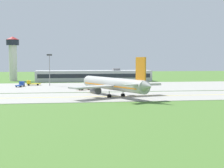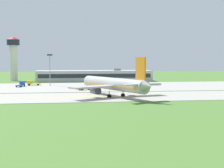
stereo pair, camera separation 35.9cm
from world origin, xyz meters
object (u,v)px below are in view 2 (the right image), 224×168
Objects in this scene: apron_light_mast at (50,66)px; service_truck_pushback at (87,87)px; service_truck_fuel at (21,84)px; service_truck_catering at (32,83)px; control_tower at (13,54)px; airplane_lead at (114,84)px; service_truck_baggage at (135,82)px.

service_truck_pushback is at bearing -57.23° from apron_light_mast.
service_truck_fuel is 1.02× the size of service_truck_catering.
control_tower is (-9.83, 45.69, 14.26)m from service_truck_fuel.
control_tower is at bearing 109.48° from service_truck_catering.
service_truck_fuel is 7.79m from service_truck_catering.
service_truck_pushback is (-6.68, 26.19, -2.95)m from airplane_lead.
airplane_lead is at bearing -64.13° from control_tower.
service_truck_baggage is 77.75m from control_tower.
service_truck_fuel and service_truck_pushback have the same top height.
service_truck_catering is 36.19m from service_truck_pushback.
control_tower reaches higher than service_truck_catering.
service_truck_baggage is 48.78m from service_truck_catering.
service_truck_baggage is at bearing 69.71° from airplane_lead.
airplane_lead is 1.48× the size of control_tower.
control_tower is at bearing 144.48° from service_truck_baggage.
apron_light_mast reaches higher than service_truck_pushback.
service_truck_baggage is at bearing -6.45° from service_truck_catering.
service_truck_catering is 0.26× the size of control_tower.
control_tower reaches higher than service_truck_baggage.
control_tower reaches higher than airplane_lead.
service_truck_fuel is 0.26× the size of control_tower.
service_truck_baggage is at bearing -35.52° from control_tower.
service_truck_pushback is 0.45× the size of apron_light_mast.
service_truck_pushback is at bearing -138.57° from service_truck_baggage.
apron_light_mast is (8.55, -2.64, 8.14)m from service_truck_catering.
service_truck_catering and service_truck_pushback have the same top height.
service_truck_pushback is 0.26× the size of control_tower.
service_truck_pushback is 30.00m from apron_light_mast.
service_truck_fuel is at bearing -161.94° from apron_light_mast.
service_truck_baggage is 0.24× the size of control_tower.
apron_light_mast is at bearing 122.77° from service_truck_pushback.
control_tower reaches higher than apron_light_mast.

